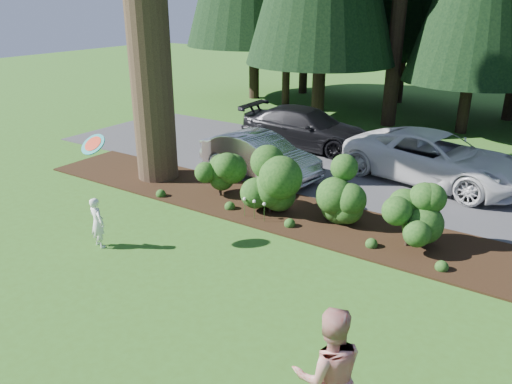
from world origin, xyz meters
TOP-DOWN VIEW (x-y plane):
  - ground at (0.00, 0.00)m, footprint 80.00×80.00m
  - mulch_bed at (0.00, 3.25)m, footprint 16.00×2.50m
  - driveway at (0.00, 7.50)m, footprint 22.00×6.00m
  - shrub_row at (0.77, 3.14)m, footprint 6.53×1.60m
  - lily_cluster at (-0.30, 2.40)m, footprint 0.69×0.09m
  - car_silver_wagon at (-2.03, 5.26)m, footprint 4.21×1.95m
  - car_white_suv at (2.70, 7.73)m, footprint 5.83×3.49m
  - car_dark_suv at (-2.35, 8.94)m, footprint 5.06×2.11m
  - child at (-2.45, -0.73)m, footprint 0.47×0.35m
  - adult at (4.17, -2.61)m, footprint 1.16×1.12m
  - frisbee at (-2.54, -0.51)m, footprint 0.57×0.46m

SIDE VIEW (x-z plane):
  - ground at x=0.00m, z-range 0.00..0.00m
  - driveway at x=0.00m, z-range 0.00..0.03m
  - mulch_bed at x=0.00m, z-range 0.00..0.05m
  - lily_cluster at x=-0.30m, z-range 0.21..0.78m
  - child at x=-2.45m, z-range 0.00..1.19m
  - car_silver_wagon at x=-2.03m, z-range 0.03..1.36m
  - car_dark_suv at x=-2.35m, z-range 0.03..1.49m
  - car_white_suv at x=2.70m, z-range 0.03..1.55m
  - shrub_row at x=0.77m, z-range 0.00..1.61m
  - adult at x=4.17m, z-range 0.00..1.89m
  - frisbee at x=-2.54m, z-range 2.16..2.54m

